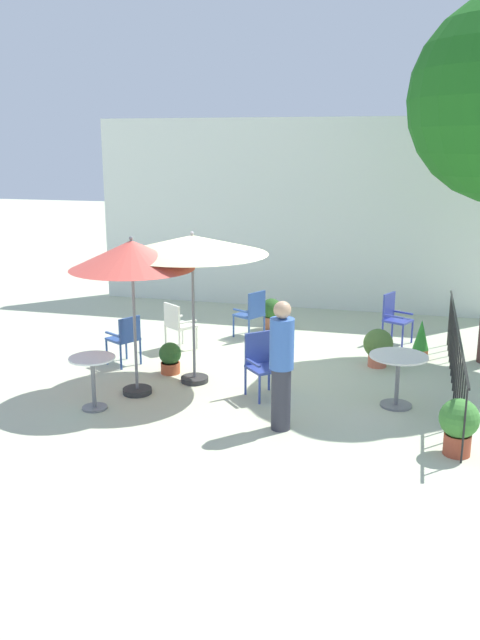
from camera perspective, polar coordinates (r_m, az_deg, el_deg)
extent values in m
plane|color=beige|center=(11.29, 0.20, -4.44)|extent=(60.00, 60.00, 0.00)
cube|color=silver|center=(15.53, 4.79, 8.82)|extent=(9.30, 0.30, 4.23)
cube|color=black|center=(10.69, 17.85, -0.66)|extent=(0.03, 5.37, 0.03)
cylinder|color=black|center=(8.48, 18.35, -8.32)|extent=(0.02, 0.02, 1.00)
cylinder|color=black|center=(8.81, 18.23, -7.42)|extent=(0.02, 0.02, 1.00)
cylinder|color=black|center=(9.14, 18.11, -6.59)|extent=(0.02, 0.02, 1.00)
cylinder|color=black|center=(9.47, 18.00, -5.82)|extent=(0.02, 0.02, 1.00)
cylinder|color=black|center=(9.81, 17.90, -5.10)|extent=(0.02, 0.02, 1.00)
cylinder|color=black|center=(10.15, 17.81, -4.43)|extent=(0.02, 0.02, 1.00)
cylinder|color=black|center=(10.49, 17.72, -3.80)|extent=(0.02, 0.02, 1.00)
cylinder|color=black|center=(10.83, 17.64, -3.22)|extent=(0.02, 0.02, 1.00)
cylinder|color=black|center=(11.17, 17.56, -2.66)|extent=(0.02, 0.02, 1.00)
cylinder|color=black|center=(11.51, 17.49, -2.14)|extent=(0.02, 0.02, 1.00)
cylinder|color=black|center=(11.86, 17.42, -1.65)|extent=(0.02, 0.02, 1.00)
cylinder|color=black|center=(12.20, 17.36, -1.19)|extent=(0.02, 0.02, 1.00)
cylinder|color=black|center=(12.55, 17.30, -0.76)|extent=(0.02, 0.02, 1.00)
cylinder|color=black|center=(12.89, 17.24, -0.34)|extent=(0.02, 0.02, 1.00)
cylinder|color=black|center=(13.24, 17.19, 0.05)|extent=(0.02, 0.02, 1.00)
sphere|color=#236B20|center=(12.49, 18.67, 17.78)|extent=(1.82, 1.82, 1.82)
cylinder|color=#2D2D2D|center=(10.49, -8.63, -5.90)|extent=(0.44, 0.44, 0.08)
cylinder|color=slate|center=(10.15, -8.87, 0.08)|extent=(0.04, 0.04, 2.34)
cone|color=#D85145|center=(9.95, -9.09, 5.45)|extent=(1.83, 1.83, 0.42)
sphere|color=slate|center=(9.92, -9.15, 6.81)|extent=(0.06, 0.06, 0.06)
cylinder|color=#2D2D2D|center=(10.89, -3.83, -4.99)|extent=(0.44, 0.44, 0.08)
cylinder|color=slate|center=(10.56, -3.94, 0.80)|extent=(0.04, 0.04, 2.34)
cone|color=beige|center=(10.36, -4.04, 6.34)|extent=(2.33, 2.33, 0.28)
sphere|color=slate|center=(10.33, -4.06, 7.29)|extent=(0.06, 0.06, 0.06)
cylinder|color=silver|center=(9.91, 13.21, -2.98)|extent=(0.83, 0.83, 0.02)
cylinder|color=slate|center=(10.04, 13.08, -5.08)|extent=(0.06, 0.06, 0.75)
cylinder|color=slate|center=(10.16, 12.97, -6.98)|extent=(0.46, 0.46, 0.03)
cylinder|color=white|center=(9.78, -12.34, -3.15)|extent=(0.66, 0.66, 0.02)
cylinder|color=slate|center=(9.91, -12.22, -5.28)|extent=(0.06, 0.06, 0.75)
cylinder|color=slate|center=(10.03, -12.11, -7.21)|extent=(0.36, 0.36, 0.03)
cube|color=#313D9C|center=(13.14, 13.14, -0.05)|extent=(0.59, 0.58, 0.04)
cube|color=#313D9C|center=(13.17, 12.41, 1.20)|extent=(0.21, 0.38, 0.48)
cube|color=#313D9C|center=(12.94, 12.78, 0.29)|extent=(0.39, 0.21, 0.03)
cube|color=#313D9C|center=(13.28, 13.55, 0.61)|extent=(0.39, 0.21, 0.03)
cylinder|color=#313D9C|center=(12.94, 13.51, -1.36)|extent=(0.04, 0.04, 0.42)
cylinder|color=#313D9C|center=(13.28, 14.27, -1.00)|extent=(0.04, 0.04, 0.42)
cylinder|color=#313D9C|center=(13.12, 11.89, -1.04)|extent=(0.04, 0.04, 0.42)
cylinder|color=#313D9C|center=(13.46, 12.68, -0.69)|extent=(0.04, 0.04, 0.42)
cube|color=white|center=(12.50, -4.99, -0.48)|extent=(0.64, 0.63, 0.04)
cube|color=white|center=(12.34, -5.74, 0.38)|extent=(0.40, 0.30, 0.42)
cube|color=white|center=(12.29, -4.41, -0.16)|extent=(0.25, 0.33, 0.03)
cube|color=white|center=(12.65, -5.59, 0.24)|extent=(0.25, 0.33, 0.03)
cylinder|color=white|center=(12.50, -3.65, -1.55)|extent=(0.04, 0.04, 0.42)
cylinder|color=white|center=(12.85, -4.85, -1.12)|extent=(0.04, 0.04, 0.42)
cylinder|color=white|center=(12.28, -5.10, -1.88)|extent=(0.04, 0.04, 0.42)
cylinder|color=white|center=(12.64, -6.28, -1.42)|extent=(0.04, 0.04, 0.42)
cube|color=#344799|center=(10.11, 2.07, -4.07)|extent=(0.65, 0.65, 0.04)
cube|color=#344799|center=(10.20, 1.49, -2.33)|extent=(0.34, 0.32, 0.49)
cube|color=#344799|center=(9.97, 1.06, -3.60)|extent=(0.31, 0.34, 0.03)
cube|color=#344799|center=(10.17, 3.08, -3.26)|extent=(0.31, 0.34, 0.03)
cylinder|color=#344799|center=(9.91, 1.65, -5.90)|extent=(0.04, 0.04, 0.43)
cylinder|color=#344799|center=(10.11, 3.69, -5.51)|extent=(0.04, 0.04, 0.43)
cylinder|color=#344799|center=(10.27, 0.46, -5.15)|extent=(0.04, 0.04, 0.43)
cylinder|color=#344799|center=(10.46, 2.45, -4.79)|extent=(0.04, 0.04, 0.43)
cube|color=#2A498E|center=(11.74, -9.81, -1.57)|extent=(0.61, 0.61, 0.04)
cube|color=#2A498E|center=(11.52, -9.26, -0.73)|extent=(0.25, 0.39, 0.40)
cube|color=#2A498E|center=(11.82, -9.04, -0.82)|extent=(0.37, 0.24, 0.03)
cube|color=#2A498E|center=(11.59, -10.64, -1.20)|extent=(0.37, 0.24, 0.03)
cylinder|color=#2A498E|center=(12.08, -9.54, -2.27)|extent=(0.04, 0.04, 0.43)
cylinder|color=#2A498E|center=(11.86, -11.14, -2.67)|extent=(0.04, 0.04, 0.43)
cylinder|color=#2A498E|center=(11.76, -8.37, -2.69)|extent=(0.04, 0.04, 0.43)
cylinder|color=#2A498E|center=(11.53, -9.98, -3.11)|extent=(0.04, 0.04, 0.43)
cube|color=#2B4B91|center=(13.21, 0.76, 0.44)|extent=(0.62, 0.63, 0.04)
cube|color=#2B4B91|center=(13.02, 1.42, 1.37)|extent=(0.25, 0.42, 0.47)
cube|color=#2B4B91|center=(13.34, 1.40, 1.11)|extent=(0.37, 0.22, 0.03)
cube|color=#2B4B91|center=(13.03, 0.11, 0.78)|extent=(0.37, 0.22, 0.03)
cylinder|color=#2B4B91|center=(13.56, 0.75, -0.19)|extent=(0.04, 0.04, 0.42)
cylinder|color=#2B4B91|center=(13.25, -0.55, -0.56)|extent=(0.04, 0.04, 0.42)
cylinder|color=#2B4B91|center=(13.30, 2.05, -0.50)|extent=(0.04, 0.04, 0.42)
cylinder|color=#2B4B91|center=(12.98, 0.76, -0.88)|extent=(0.04, 0.04, 0.42)
cylinder|color=#C4644A|center=(11.80, 11.47, -3.39)|extent=(0.32, 0.32, 0.19)
cylinder|color=#382819|center=(11.78, 11.49, -2.99)|extent=(0.28, 0.28, 0.02)
sphere|color=#4A6C30|center=(11.71, 11.54, -1.95)|extent=(0.50, 0.50, 0.50)
sphere|color=#BF40AF|center=(11.80, 12.37, -1.87)|extent=(0.12, 0.12, 0.12)
sphere|color=#BF40AF|center=(11.81, 12.15, -1.41)|extent=(0.14, 0.14, 0.14)
cylinder|color=#AF5E36|center=(12.42, 14.89, -2.75)|extent=(0.28, 0.28, 0.16)
cylinder|color=#382819|center=(12.40, 14.92, -2.44)|extent=(0.25, 0.25, 0.02)
cone|color=#2F8B2D|center=(12.32, 15.00, -1.20)|extent=(0.28, 0.28, 0.54)
cylinder|color=#AB4830|center=(8.83, 17.78, -9.91)|extent=(0.33, 0.33, 0.27)
cylinder|color=#382819|center=(8.78, 17.85, -9.18)|extent=(0.29, 0.29, 0.02)
sphere|color=#3E8032|center=(8.70, 17.96, -7.87)|extent=(0.49, 0.49, 0.49)
sphere|color=#D82F63|center=(8.80, 16.93, -7.58)|extent=(0.10, 0.10, 0.10)
sphere|color=#D82F63|center=(8.83, 17.49, -7.30)|extent=(0.13, 0.13, 0.13)
cylinder|color=#B26240|center=(13.86, 2.65, -0.25)|extent=(0.29, 0.29, 0.25)
cylinder|color=#382819|center=(13.83, 2.66, 0.22)|extent=(0.25, 0.25, 0.02)
sphere|color=#28561F|center=(13.78, 2.67, 0.97)|extent=(0.41, 0.41, 0.41)
cylinder|color=#BE5532|center=(11.30, -5.87, -4.02)|extent=(0.32, 0.32, 0.18)
cylinder|color=#382819|center=(11.27, -5.88, -3.63)|extent=(0.28, 0.28, 0.02)
sphere|color=#2A5926|center=(11.22, -5.90, -2.82)|extent=(0.37, 0.37, 0.37)
sphere|color=#B13EA8|center=(11.32, -5.43, -2.91)|extent=(0.10, 0.10, 0.10)
sphere|color=#B13EA8|center=(11.29, -6.28, -2.37)|extent=(0.09, 0.09, 0.09)
cylinder|color=#33333D|center=(9.03, 3.46, -6.64)|extent=(0.26, 0.26, 0.85)
cylinder|color=#3C67BB|center=(8.78, 3.54, -2.01)|extent=(0.44, 0.44, 0.67)
sphere|color=tan|center=(8.66, 3.58, 0.85)|extent=(0.23, 0.23, 0.23)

